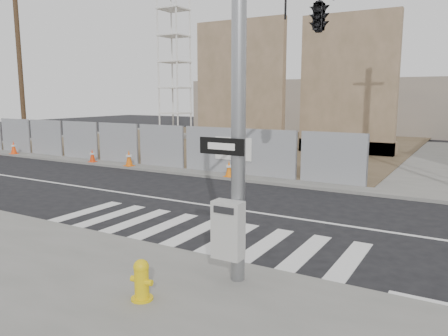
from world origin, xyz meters
The scene contains 13 objects.
ground centered at (0.00, 0.00, 0.00)m, with size 100.00×100.00×0.00m, color black.
sidewalk_far centered at (0.00, 14.00, 0.06)m, with size 50.00×20.00×0.12m, color slate.
signal_pole centered at (2.49, -2.05, 4.78)m, with size 0.96×5.87×7.00m.
chain_link_fence centered at (-10.00, 5.00, 1.12)m, with size 24.60×0.04×2.00m, color gray.
concrete_wall_left centered at (-7.00, 13.08, 3.38)m, with size 6.00×1.30×8.00m.
concrete_wall_right centered at (-0.50, 14.08, 3.38)m, with size 5.50×1.30×8.00m.
crane_tower centered at (-15.00, 17.00, 9.02)m, with size 2.60×2.60×18.15m.
utility_pole_left centered at (-18.00, 5.50, 5.20)m, with size 1.60×0.28×10.00m.
fire_hydrant centered at (1.50, -6.33, 0.47)m, with size 0.44×0.43×0.71m.
traffic_cone_a centered at (-17.34, 4.22, 0.49)m, with size 0.40×0.40×0.77m.
traffic_cone_b centered at (-10.93, 4.27, 0.45)m, with size 0.40×0.40×0.68m.
traffic_cone_c centered at (-8.38, 4.22, 0.50)m, with size 0.47×0.47×0.78m.
traffic_cone_d centered at (-2.79, 4.22, 0.46)m, with size 0.39×0.39×0.69m.
Camera 1 is at (6.15, -11.58, 3.51)m, focal length 35.00 mm.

